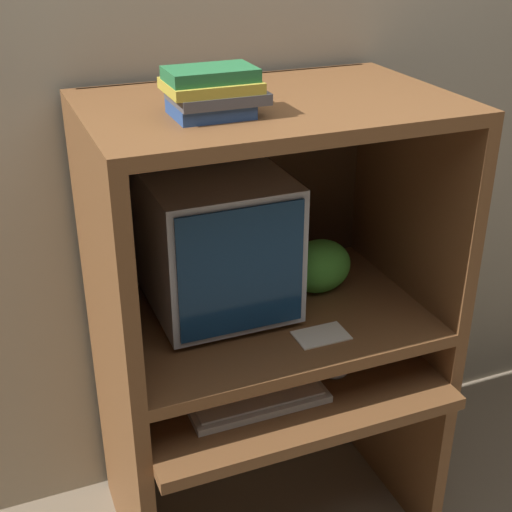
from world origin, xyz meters
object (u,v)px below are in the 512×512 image
Objects in this scene: book_stack at (212,92)px; keyboard at (256,398)px; crt_monitor at (216,242)px; mouse at (337,373)px; snack_bag at (319,266)px.

keyboard is at bearing -50.58° from book_stack.
crt_monitor is 0.44m from keyboard.
keyboard is 0.83m from book_stack.
mouse is 0.30× the size of book_stack.
crt_monitor is at bearing 139.02° from mouse.
snack_bag reaches higher than mouse.
mouse is at bearing -40.98° from crt_monitor.
crt_monitor is 0.51m from mouse.
book_stack reaches higher than snack_bag.
crt_monitor is 1.06× the size of keyboard.
keyboard is 0.26m from mouse.
book_stack reaches higher than keyboard.
book_stack reaches higher than mouse.
keyboard is 1.71× the size of book_stack.
crt_monitor reaches higher than mouse.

